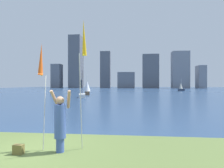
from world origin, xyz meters
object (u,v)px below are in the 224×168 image
Objects in this scene: sailboat_3 at (181,87)px; sailboat_6 at (87,88)px; kite_flag_left at (41,62)px; person at (60,121)px; bag at (18,149)px; kite_flag_right at (84,41)px; sailboat_1 at (82,96)px.

sailboat_6 reaches higher than sailboat_3.
sailboat_3 reaches higher than kite_flag_left.
bag is (-1.21, -0.33, -0.82)m from person.
kite_flag_right reaches higher than person.
person is 32.06m from sailboat_6.
person is 55.39m from sailboat_3.
sailboat_1 is (-4.30, 24.39, 0.18)m from bag.
person reaches higher than bag.
sailboat_1 is (-5.51, 24.06, -0.64)m from person.
bag is (-1.82, -0.95, -3.48)m from kite_flag_right.
person is 0.57× the size of kite_flag_left.
bag is 56.07m from sailboat_3.
sailboat_3 is at bearing 53.61° from sailboat_1.
sailboat_1 is at bearing -126.39° from sailboat_3.
kite_flag_left is 0.88× the size of sailboat_6.
sailboat_3 is at bearing 72.76° from kite_flag_left.
person is at bearing -134.66° from kite_flag_right.
kite_flag_right is 14.43× the size of bag.
sailboat_1 is at bearing 99.99° from bag.
kite_flag_left is 55.63m from sailboat_3.
bag is 32.19m from sailboat_6.
kite_flag_left is 0.99× the size of sailboat_3.
kite_flag_right is 54.68m from sailboat_3.
kite_flag_left is 32.02m from sailboat_6.
sailboat_3 is (15.87, 53.07, 0.17)m from person.
sailboat_6 is at bearing 102.89° from kite_flag_right.
sailboat_3 reaches higher than bag.
sailboat_1 is 36.04m from sailboat_3.
person is 0.47× the size of sailboat_1.
bag is 24.76m from sailboat_1.
person is at bearing -77.11° from sailboat_1.
sailboat_3 is (16.48, 53.11, -1.72)m from kite_flag_left.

